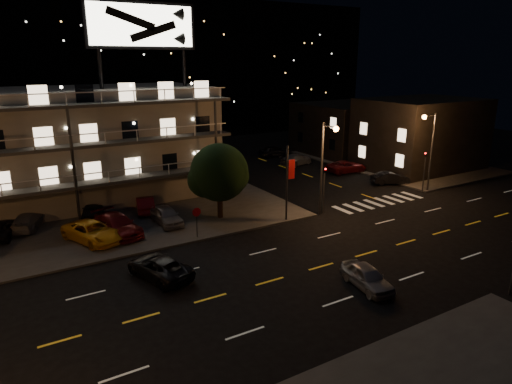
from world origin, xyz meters
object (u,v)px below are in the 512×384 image
lot_car_2 (93,232)px  road_car_east (367,277)px  side_car_0 (390,178)px  road_car_west (159,267)px  lot_car_7 (28,221)px  lot_car_4 (167,216)px  tree (219,174)px

lot_car_2 → road_car_east: lot_car_2 is taller
side_car_0 → road_car_west: 30.10m
lot_car_2 → lot_car_7: size_ratio=1.18×
side_car_0 → lot_car_2: bearing=114.9°
road_car_east → road_car_west: bearing=151.9°
lot_car_2 → lot_car_7: (-3.81, 5.32, -0.08)m
lot_car_4 → lot_car_2: bearing=-173.7°
side_car_0 → road_car_east: 24.64m
tree → lot_car_7: bearing=159.4°
lot_car_4 → lot_car_7: (-9.77, 4.59, -0.07)m
lot_car_4 → side_car_0: 25.33m
lot_car_7 → side_car_0: bearing=-165.3°
road_car_east → lot_car_2: bearing=137.9°
tree → lot_car_4: bearing=170.3°
road_car_east → road_car_west: 12.67m
lot_car_4 → road_car_east: size_ratio=1.05×
road_car_west → lot_car_2: bearing=-89.4°
road_car_west → lot_car_4: bearing=-129.3°
lot_car_2 → side_car_0: (31.29, 0.51, -0.20)m
lot_car_2 → tree: bearing=-22.4°
side_car_0 → tree: bearing=115.5°
lot_car_2 → lot_car_7: bearing=103.4°
lot_car_7 → road_car_east: lot_car_7 is taller
tree → lot_car_2: bearing=179.8°
road_car_east → lot_car_7: bearing=137.1°
lot_car_7 → lot_car_4: bearing=177.4°
lot_car_4 → side_car_0: size_ratio=1.02×
tree → lot_car_4: 5.43m
tree → road_car_east: 15.83m
road_car_west → road_car_east: bearing=126.8°
tree → road_car_east: bearing=-82.3°
lot_car_4 → road_car_east: 17.38m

